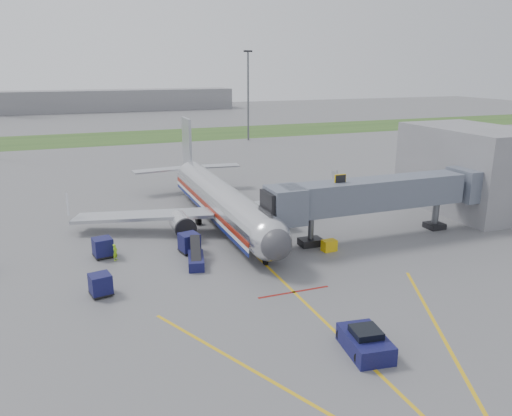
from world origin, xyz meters
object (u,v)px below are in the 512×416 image
object	(u,v)px
airliner	(221,200)
ramp_worker	(115,252)
belt_loader	(196,260)
pushback_tug	(365,342)

from	to	relation	value
airliner	ramp_worker	size ratio (longest dim) A/B	23.00
belt_loader	ramp_worker	world-z (taller)	belt_loader
pushback_tug	ramp_worker	bearing A→B (deg)	121.38
pushback_tug	belt_loader	xyz separation A→B (m)	(-6.28, 17.27, -0.15)
belt_loader	ramp_worker	distance (m)	7.52
pushback_tug	ramp_worker	world-z (taller)	pushback_tug
belt_loader	ramp_worker	xyz separation A→B (m)	(-6.53, 3.73, 0.27)
airliner	pushback_tug	size ratio (longest dim) A/B	8.78
airliner	belt_loader	size ratio (longest dim) A/B	8.22
airliner	ramp_worker	xyz separation A→B (m)	(-12.31, -7.48, -1.87)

